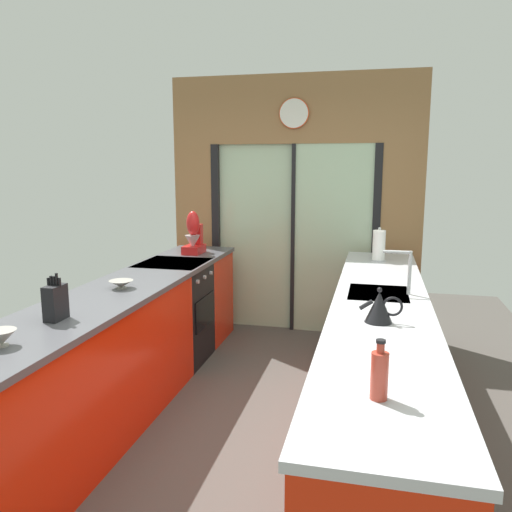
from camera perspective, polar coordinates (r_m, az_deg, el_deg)
The scene contains 13 objects.
ground_plane at distance 4.08m, azimuth -0.18°, elevation -15.96°, with size 5.04×7.60×0.02m, color #4C4742.
back_wall_unit at distance 5.44m, azimuth 4.26°, elevation 7.39°, with size 2.64×0.12×2.70m.
left_counter_run at distance 3.80m, azimuth -15.62°, elevation -10.60°, with size 0.62×3.80×0.92m.
right_counter_run at distance 3.52m, azimuth 13.50°, elevation -12.21°, with size 0.62×3.80×0.92m.
sink_faucet at distance 3.58m, azimuth 16.33°, elevation -1.06°, with size 0.19×0.02×0.30m.
oven_range at distance 4.76m, azimuth -9.09°, elevation -6.22°, with size 0.60×0.60×0.92m.
mixing_bowl_near at distance 2.79m, azimuth -26.57°, elevation -8.16°, with size 0.15×0.15×0.08m.
mixing_bowl_far at distance 3.75m, azimuth -14.82°, elevation -3.05°, with size 0.17×0.17×0.06m.
knife_block at distance 3.11m, azimuth -21.49°, elevation -4.79°, with size 0.09×0.14×0.27m.
stand_mixer at distance 5.07m, azimuth -6.97°, elevation 2.10°, with size 0.17×0.27×0.42m.
kettle at distance 2.93m, azimuth 13.60°, elevation -5.55°, with size 0.24×0.16×0.20m.
soap_bottle at distance 2.01m, azimuth 13.61°, elevation -12.70°, with size 0.07×0.07×0.23m.
paper_towel_roll at distance 4.78m, azimuth 13.55°, elevation 1.12°, with size 0.13×0.13×0.31m.
Camera 1 is at (0.85, -2.96, 1.79)m, focal length 35.83 mm.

